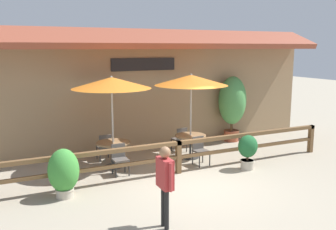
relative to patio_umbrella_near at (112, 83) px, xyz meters
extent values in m
plane|color=#9E937F|center=(1.50, -2.43, -2.55)|extent=(60.00, 60.00, 0.00)
cube|color=#997A56|center=(1.50, 1.77, -0.75)|extent=(14.00, 0.40, 3.60)
cube|color=brown|center=(1.50, 1.22, 1.32)|extent=(14.28, 1.48, 0.70)
cube|color=black|center=(1.64, 1.54, 0.45)|extent=(2.35, 0.04, 0.43)
cube|color=brown|center=(1.50, -1.38, -1.66)|extent=(10.40, 0.14, 0.11)
cube|color=brown|center=(1.50, -1.38, -2.08)|extent=(10.40, 0.10, 0.09)
cube|color=brown|center=(1.50, -1.38, -2.08)|extent=(0.14, 0.14, 0.95)
cube|color=brown|center=(6.63, -1.38, -2.08)|extent=(0.14, 0.14, 0.95)
cylinder|color=#B7B2A8|center=(0.00, 0.00, -1.33)|extent=(0.06, 0.06, 2.44)
cone|color=orange|center=(0.00, 0.00, 0.01)|extent=(2.34, 2.34, 0.33)
sphere|color=#B2ADA3|center=(0.00, 0.00, 0.17)|extent=(0.07, 0.07, 0.07)
cylinder|color=olive|center=(0.00, 0.00, -1.81)|extent=(1.01, 1.01, 0.05)
cylinder|color=#333333|center=(0.00, 0.00, -2.19)|extent=(0.07, 0.07, 0.72)
cylinder|color=#333333|center=(0.00, 0.00, -2.54)|extent=(0.55, 0.55, 0.03)
cube|color=#514C47|center=(-0.04, -0.80, -2.11)|extent=(0.43, 0.43, 0.05)
cube|color=#514C47|center=(-0.04, -0.61, -1.88)|extent=(0.40, 0.05, 0.40)
cylinder|color=#2D2D2D|center=(-0.24, -0.98, -2.34)|extent=(0.04, 0.04, 0.42)
cylinder|color=#2D2D2D|center=(0.14, -0.99, -2.34)|extent=(0.04, 0.04, 0.42)
cylinder|color=#2D2D2D|center=(-0.23, -0.60, -2.34)|extent=(0.04, 0.04, 0.42)
cylinder|color=#2D2D2D|center=(0.15, -0.61, -2.34)|extent=(0.04, 0.04, 0.42)
cube|color=#514C47|center=(-0.06, 0.80, -2.11)|extent=(0.42, 0.42, 0.05)
cube|color=#514C47|center=(-0.06, 0.61, -1.88)|extent=(0.40, 0.04, 0.40)
cylinder|color=#2D2D2D|center=(0.13, 0.99, -2.34)|extent=(0.04, 0.04, 0.42)
cylinder|color=#2D2D2D|center=(-0.25, 0.98, -2.34)|extent=(0.04, 0.04, 0.42)
cylinder|color=#2D2D2D|center=(0.13, 0.61, -2.34)|extent=(0.04, 0.04, 0.42)
cylinder|color=#2D2D2D|center=(-0.25, 0.60, -2.34)|extent=(0.04, 0.04, 0.42)
cylinder|color=#B7B2A8|center=(2.56, -0.19, -1.33)|extent=(0.06, 0.06, 2.44)
cone|color=orange|center=(2.56, -0.19, 0.01)|extent=(2.34, 2.34, 0.33)
sphere|color=#B2ADA3|center=(2.56, -0.19, 0.17)|extent=(0.07, 0.07, 0.07)
cylinder|color=olive|center=(2.56, -0.19, -1.81)|extent=(1.01, 1.01, 0.05)
cylinder|color=#333333|center=(2.56, -0.19, -2.19)|extent=(0.07, 0.07, 0.72)
cylinder|color=#333333|center=(2.56, -0.19, -2.54)|extent=(0.55, 0.55, 0.03)
cube|color=#514C47|center=(2.48, -1.01, -2.11)|extent=(0.45, 0.45, 0.05)
cube|color=#514C47|center=(2.47, -0.82, -1.88)|extent=(0.40, 0.06, 0.40)
cylinder|color=#2D2D2D|center=(2.30, -1.21, -2.34)|extent=(0.04, 0.04, 0.42)
cylinder|color=#2D2D2D|center=(2.68, -1.19, -2.34)|extent=(0.04, 0.04, 0.42)
cylinder|color=#2D2D2D|center=(2.28, -0.83, -2.34)|extent=(0.04, 0.04, 0.42)
cylinder|color=#2D2D2D|center=(2.66, -0.81, -2.34)|extent=(0.04, 0.04, 0.42)
cube|color=#514C47|center=(2.56, 0.64, -2.11)|extent=(0.45, 0.45, 0.05)
cube|color=#514C47|center=(2.58, 0.45, -1.88)|extent=(0.40, 0.07, 0.40)
cylinder|color=#2D2D2D|center=(2.74, 0.84, -2.34)|extent=(0.04, 0.04, 0.42)
cylinder|color=#2D2D2D|center=(2.36, 0.81, -2.34)|extent=(0.04, 0.04, 0.42)
cylinder|color=#2D2D2D|center=(2.77, 0.46, -2.34)|extent=(0.04, 0.04, 0.42)
cylinder|color=#2D2D2D|center=(2.39, 0.43, -2.34)|extent=(0.04, 0.04, 0.42)
cylinder|color=#B7AD99|center=(-1.78, -1.76, -2.44)|extent=(0.41, 0.41, 0.22)
cylinder|color=#B7AD99|center=(-1.78, -1.76, -2.35)|extent=(0.45, 0.45, 0.04)
ellipsoid|color=#3D8E38|center=(-1.78, -1.76, -1.88)|extent=(0.74, 0.67, 1.07)
cylinder|color=#B7AD99|center=(3.52, -1.94, -2.41)|extent=(0.38, 0.38, 0.28)
cylinder|color=#B7AD99|center=(3.52, -1.94, -2.30)|extent=(0.41, 0.41, 0.04)
cylinder|color=brown|center=(3.52, -1.94, -2.18)|extent=(0.07, 0.07, 0.20)
ellipsoid|color=#1E5B2D|center=(3.52, -1.94, -1.85)|extent=(0.59, 0.53, 0.67)
cylinder|color=#9E4C33|center=(5.10, 1.12, -2.35)|extent=(0.55, 0.55, 0.42)
cylinder|color=#9E4C33|center=(5.10, 1.12, -2.16)|extent=(0.60, 0.60, 0.04)
cylinder|color=brown|center=(5.10, 1.12, -1.86)|extent=(0.10, 0.10, 0.55)
ellipsoid|color=#4C934C|center=(5.10, 1.12, -0.97)|extent=(1.09, 0.98, 1.84)
cylinder|color=black|center=(-0.25, -4.13, -2.13)|extent=(0.09, 0.09, 0.85)
cylinder|color=black|center=(-0.25, -4.30, -2.13)|extent=(0.09, 0.09, 0.85)
cube|color=#B23333|center=(-0.25, -4.21, -1.41)|extent=(0.22, 0.46, 0.60)
cylinder|color=#B23333|center=(-0.25, -3.95, -1.41)|extent=(0.07, 0.07, 0.57)
cylinder|color=#B23333|center=(-0.26, -4.47, -1.41)|extent=(0.07, 0.07, 0.57)
sphere|color=#9E704C|center=(-0.25, -4.21, -0.98)|extent=(0.23, 0.23, 0.23)
camera|label=1|loc=(-3.23, -10.56, 1.02)|focal=40.00mm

